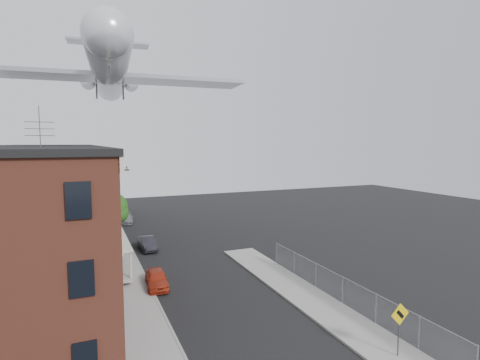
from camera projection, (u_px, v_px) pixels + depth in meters
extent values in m
cube|color=gray|center=(116.00, 249.00, 36.93)|extent=(3.00, 62.00, 0.12)
cube|color=gray|center=(314.00, 302.00, 24.74)|extent=(3.00, 26.00, 0.12)
cube|color=gray|center=(131.00, 248.00, 37.50)|extent=(0.15, 62.00, 0.14)
cube|color=gray|center=(295.00, 305.00, 24.17)|extent=(0.15, 26.00, 0.14)
cube|color=#361911|center=(4.00, 256.00, 18.35)|extent=(10.00, 12.00, 10.00)
cube|color=beige|center=(110.00, 158.00, 19.87)|extent=(0.16, 12.20, 0.60)
cylinder|color=#515156|center=(40.00, 129.00, 16.69)|extent=(0.04, 0.04, 2.00)
cube|color=slate|center=(29.00, 220.00, 27.05)|extent=(10.00, 7.00, 10.00)
cube|color=black|center=(25.00, 148.00, 26.54)|extent=(10.25, 7.00, 0.30)
cube|color=gray|center=(116.00, 269.00, 29.78)|extent=(1.80, 6.40, 0.25)
cube|color=beige|center=(115.00, 242.00, 29.57)|extent=(1.90, 6.50, 0.15)
cube|color=gray|center=(39.00, 205.00, 33.46)|extent=(10.00, 7.00, 10.00)
cube|color=black|center=(36.00, 147.00, 32.95)|extent=(10.25, 7.00, 0.30)
cube|color=gray|center=(110.00, 246.00, 36.19)|extent=(1.80, 6.40, 0.25)
cube|color=beige|center=(109.00, 224.00, 35.98)|extent=(1.90, 6.50, 0.15)
cube|color=slate|center=(45.00, 195.00, 39.86)|extent=(10.00, 7.00, 10.00)
cube|color=black|center=(43.00, 147.00, 39.36)|extent=(10.25, 7.00, 0.30)
cube|color=gray|center=(105.00, 231.00, 42.60)|extent=(1.80, 6.40, 0.25)
cube|color=beige|center=(105.00, 212.00, 42.39)|extent=(1.90, 6.50, 0.15)
cube|color=gray|center=(50.00, 188.00, 46.27)|extent=(10.00, 7.00, 10.00)
cube|color=black|center=(48.00, 146.00, 45.77)|extent=(10.25, 7.00, 0.30)
cube|color=gray|center=(102.00, 219.00, 49.01)|extent=(1.80, 6.40, 0.25)
cube|color=beige|center=(102.00, 203.00, 48.79)|extent=(1.90, 6.50, 0.15)
cube|color=slate|center=(54.00, 182.00, 52.68)|extent=(10.00, 7.00, 10.00)
cube|color=black|center=(52.00, 146.00, 52.18)|extent=(10.25, 7.00, 0.30)
cube|color=gray|center=(100.00, 211.00, 55.42)|extent=(1.80, 6.40, 0.25)
cube|color=beige|center=(99.00, 196.00, 55.20)|extent=(1.90, 6.50, 0.15)
cylinder|color=gray|center=(419.00, 334.00, 18.83)|extent=(0.06, 0.06, 1.90)
cylinder|color=gray|center=(376.00, 309.00, 21.57)|extent=(0.06, 0.06, 1.90)
cylinder|color=gray|center=(343.00, 291.00, 24.32)|extent=(0.06, 0.06, 1.90)
cylinder|color=gray|center=(316.00, 276.00, 27.07)|extent=(0.06, 0.06, 1.90)
cylinder|color=gray|center=(294.00, 263.00, 29.81)|extent=(0.06, 0.06, 1.90)
cylinder|color=gray|center=(276.00, 253.00, 32.56)|extent=(0.06, 0.06, 1.90)
cube|color=gray|center=(343.00, 277.00, 24.23)|extent=(0.04, 18.00, 0.04)
cube|color=gray|center=(343.00, 291.00, 24.32)|extent=(0.02, 18.00, 1.80)
cylinder|color=#515156|center=(399.00, 332.00, 18.25)|extent=(0.07, 0.07, 2.60)
cube|color=yellow|center=(400.00, 314.00, 18.12)|extent=(1.10, 0.03, 1.10)
cube|color=black|center=(400.00, 314.00, 18.10)|extent=(0.52, 0.02, 0.52)
cylinder|color=black|center=(119.00, 216.00, 30.96)|extent=(0.26, 0.26, 9.00)
cube|color=black|center=(118.00, 170.00, 30.59)|extent=(1.80, 0.12, 0.12)
cylinder|color=black|center=(109.00, 168.00, 30.30)|extent=(0.08, 0.08, 0.25)
cylinder|color=black|center=(127.00, 168.00, 30.84)|extent=(0.08, 0.08, 0.25)
cylinder|color=black|center=(113.00, 229.00, 40.52)|extent=(0.24, 0.24, 2.40)
sphere|color=#1C4211|center=(113.00, 208.00, 40.29)|extent=(3.20, 3.20, 3.20)
sphere|color=#1C4211|center=(118.00, 213.00, 40.26)|extent=(2.24, 2.24, 2.24)
imported|color=#A72C15|center=(157.00, 279.00, 27.30)|extent=(1.79, 3.87, 1.28)
imported|color=black|center=(148.00, 243.00, 36.98)|extent=(1.55, 3.94, 1.27)
imported|color=slate|center=(126.00, 218.00, 49.38)|extent=(2.22, 4.35, 1.21)
cylinder|color=silver|center=(109.00, 69.00, 36.20)|extent=(5.26, 25.37, 3.36)
sphere|color=silver|center=(108.00, 33.00, 24.33)|extent=(3.36, 3.36, 3.36)
cone|color=silver|center=(110.00, 88.00, 48.07)|extent=(3.59, 3.39, 3.36)
cube|color=#939399|center=(110.00, 78.00, 34.82)|extent=(25.45, 6.30, 0.37)
cylinder|color=#939399|center=(87.00, 80.00, 43.78)|extent=(1.99, 4.31, 1.68)
cylinder|color=#939399|center=(132.00, 83.00, 45.39)|extent=(1.99, 4.31, 1.68)
cube|color=silver|center=(109.00, 63.00, 47.29)|extent=(0.56, 4.00, 5.88)
cube|color=#939399|center=(109.00, 43.00, 48.01)|extent=(10.15, 3.48, 0.26)
cylinder|color=#515156|center=(109.00, 69.00, 26.49)|extent=(0.17, 0.17, 1.26)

